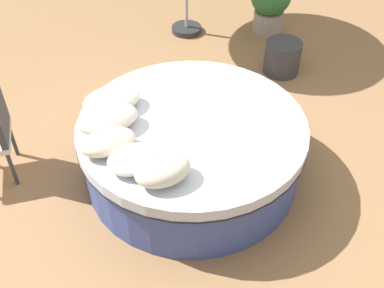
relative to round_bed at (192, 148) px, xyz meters
name	(u,v)px	position (x,y,z in m)	size (l,w,h in m)	color
ground_plane	(192,173)	(0.00, 0.00, -0.34)	(16.00, 16.00, 0.00)	olive
round_bed	(192,148)	(0.00, 0.00, 0.00)	(2.14, 2.14, 0.66)	#38478C
throw_pillow_0	(112,100)	(0.59, -0.52, 0.42)	(0.55, 0.38, 0.19)	beige
throw_pillow_1	(108,119)	(0.71, -0.25, 0.43)	(0.55, 0.35, 0.21)	beige
throw_pillow_2	(108,142)	(0.80, 0.04, 0.42)	(0.48, 0.30, 0.19)	beige
throw_pillow_3	(133,159)	(0.68, 0.31, 0.41)	(0.43, 0.35, 0.17)	white
throw_pillow_4	(163,170)	(0.52, 0.55, 0.43)	(0.46, 0.32, 0.21)	beige
planter	(270,1)	(-2.28, -2.20, 0.13)	(0.58, 0.58, 0.85)	gray
side_table	(282,57)	(-1.85, -1.20, -0.13)	(0.46, 0.46, 0.43)	#333338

